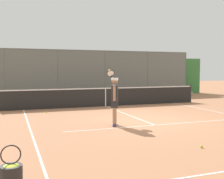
{
  "coord_description": "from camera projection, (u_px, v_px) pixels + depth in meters",
  "views": [
    {
      "loc": [
        4.65,
        9.37,
        1.91
      ],
      "look_at": [
        0.53,
        -2.01,
        1.05
      ],
      "focal_mm": 45.28,
      "sensor_mm": 36.0,
      "label": 1
    }
  ],
  "objects": [
    {
      "name": "tennis_ball_near_net",
      "position": [
        201.0,
        147.0,
        6.88
      ],
      "size": [
        0.07,
        0.07,
        0.07
      ],
      "primitive_type": "sphere",
      "color": "#C1D138",
      "rests_on": "ground"
    },
    {
      "name": "tennis_player",
      "position": [
        114.0,
        98.0,
        9.58
      ],
      "size": [
        0.49,
        1.36,
        1.92
      ],
      "rotation": [
        0.0,
        0.0,
        -1.96
      ],
      "color": "navy",
      "rests_on": "ground"
    },
    {
      "name": "fence_backdrop",
      "position": [
        80.0,
        77.0,
        19.84
      ],
      "size": [
        19.55,
        1.37,
        3.24
      ],
      "color": "slate",
      "rests_on": "ground"
    },
    {
      "name": "court_line_markings",
      "position": [
        159.0,
        127.0,
        9.4
      ],
      "size": [
        8.22,
        9.73,
        0.01
      ],
      "color": "white",
      "rests_on": "ground"
    },
    {
      "name": "tennis_net",
      "position": [
        105.0,
        97.0,
        14.66
      ],
      "size": [
        10.56,
        0.09,
        1.07
      ],
      "color": "#2D2D2D",
      "rests_on": "ground"
    },
    {
      "name": "tennis_ball_by_sideline",
      "position": [
        46.0,
        112.0,
        12.37
      ],
      "size": [
        0.07,
        0.07,
        0.07
      ],
      "primitive_type": "sphere",
      "color": "#D6E042",
      "rests_on": "ground"
    },
    {
      "name": "ground_plane",
      "position": [
        144.0,
        121.0,
        10.5
      ],
      "size": [
        60.0,
        60.0,
        0.0
      ],
      "primitive_type": "plane",
      "color": "#B27551"
    }
  ]
}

